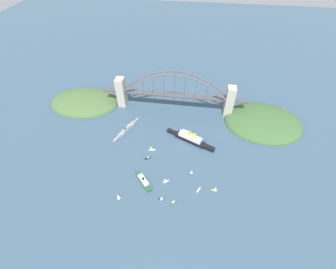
% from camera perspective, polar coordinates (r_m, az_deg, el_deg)
% --- Properties ---
extents(ground_plane, '(1400.00, 1400.00, 0.00)m').
position_cam_1_polar(ground_plane, '(453.96, 1.44, 6.24)').
color(ground_plane, '#385166').
extents(harbor_arch_bridge, '(263.08, 18.34, 78.23)m').
position_cam_1_polar(harbor_arch_bridge, '(435.23, 1.51, 9.48)').
color(harbor_arch_bridge, '#BCB29E').
rests_on(harbor_arch_bridge, ground).
extents(headland_west_shore, '(137.90, 114.71, 31.34)m').
position_cam_1_polar(headland_west_shore, '(457.75, 22.20, 2.75)').
color(headland_west_shore, '#3D6033').
rests_on(headland_west_shore, ground).
extents(headland_east_shore, '(134.45, 97.54, 31.45)m').
position_cam_1_polar(headland_east_shore, '(497.80, -19.33, 7.37)').
color(headland_east_shore, '#476638').
rests_on(headland_east_shore, ground).
extents(ocean_liner, '(82.69, 42.38, 18.79)m').
position_cam_1_polar(ocean_liner, '(387.89, 5.43, -0.97)').
color(ocean_liner, black).
rests_on(ocean_liner, ground).
extents(naval_cruiser, '(29.61, 63.40, 17.11)m').
position_cam_1_polar(naval_cruiser, '(411.71, -10.09, 1.19)').
color(naval_cruiser, gray).
rests_on(naval_cruiser, ground).
extents(harbor_ferry_steamer, '(30.36, 33.11, 8.30)m').
position_cam_1_polar(harbor_ferry_steamer, '(339.07, -5.97, -11.12)').
color(harbor_ferry_steamer, '#23512D').
rests_on(harbor_ferry_steamer, ground).
extents(seaplane_taxiing_near_bridge, '(10.61, 7.12, 4.89)m').
position_cam_1_polar(seaplane_taxiing_near_bridge, '(497.73, -3.77, 10.30)').
color(seaplane_taxiing_near_bridge, '#B7B7B2').
rests_on(seaplane_taxiing_near_bridge, ground).
extents(small_boat_0, '(8.80, 5.04, 10.13)m').
position_cam_1_polar(small_boat_0, '(333.99, 11.39, -12.76)').
color(small_boat_0, gold).
rests_on(small_boat_0, ground).
extents(small_boat_1, '(5.76, 9.23, 2.23)m').
position_cam_1_polar(small_boat_1, '(334.04, 7.45, -13.17)').
color(small_boat_1, silver).
rests_on(small_boat_1, ground).
extents(small_boat_2, '(10.65, 7.34, 10.61)m').
position_cam_1_polar(small_boat_2, '(373.52, -4.08, -3.33)').
color(small_boat_2, silver).
rests_on(small_boat_2, ground).
extents(small_boat_3, '(8.79, 7.36, 8.91)m').
position_cam_1_polar(small_boat_3, '(335.92, -0.70, -11.06)').
color(small_boat_3, silver).
rests_on(small_boat_3, ground).
extents(small_boat_4, '(10.33, 10.26, 2.20)m').
position_cam_1_polar(small_boat_4, '(321.99, 1.39, -16.07)').
color(small_boat_4, '#2D6B3D').
rests_on(small_boat_4, ground).
extents(small_boat_5, '(9.86, 7.38, 2.24)m').
position_cam_1_polar(small_boat_5, '(366.00, -4.88, -5.70)').
color(small_boat_5, black).
rests_on(small_boat_5, ground).
extents(small_boat_6, '(7.41, 6.70, 7.67)m').
position_cam_1_polar(small_boat_6, '(346.45, 5.69, -9.06)').
color(small_boat_6, '#234C8C').
rests_on(small_boat_6, ground).
extents(small_boat_7, '(7.74, 4.60, 8.57)m').
position_cam_1_polar(small_boat_7, '(321.29, -1.58, -15.15)').
color(small_boat_7, black).
rests_on(small_boat_7, ground).
extents(small_boat_8, '(7.75, 9.31, 10.61)m').
position_cam_1_polar(small_boat_8, '(327.99, -11.94, -14.48)').
color(small_boat_8, brown).
rests_on(small_boat_8, ground).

